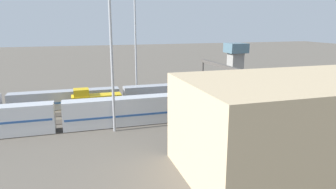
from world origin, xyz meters
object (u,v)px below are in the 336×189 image
Objects in this scene: signal_gantry at (224,71)px; control_tower at (235,59)px; train_on_track_2 at (95,102)px; train_on_track_4 at (191,106)px; train_on_track_1 at (163,93)px; light_mast_1 at (110,13)px; light_mast_0 at (135,16)px.

signal_gantry is 28.77m from control_tower.
train_on_track_4 is at bearing 150.09° from train_on_track_2.
train_on_track_2 reaches higher than train_on_track_1.
train_on_track_2 is 0.09× the size of train_on_track_1.
train_on_track_2 is 0.83× the size of control_tower.
train_on_track_4 is at bearing 50.29° from control_tower.
train_on_track_4 is 3.02× the size of light_mast_1.
light_mast_0 is 1.27× the size of signal_gantry.
light_mast_0 is 1.01× the size of light_mast_1.
control_tower is at bearing -147.44° from train_on_track_1.
train_on_track_4 and train_on_track_2 have the same top height.
light_mast_1 reaches higher than train_on_track_1.
train_on_track_4 reaches higher than train_on_track_1.
light_mast_1 is at bearing 71.06° from light_mast_0.
light_mast_0 is (5.96, -23.93, 17.24)m from train_on_track_4.
control_tower is at bearing -152.40° from train_on_track_2.
light_mast_1 is (-2.27, 12.74, 17.59)m from train_on_track_2.
light_mast_1 is 57.91m from control_tower.
train_on_track_2 is at bearing -29.91° from train_on_track_4.
light_mast_0 is 2.66× the size of control_tower.
control_tower reaches higher than train_on_track_1.
train_on_track_2 is at bearing 0.00° from signal_gantry.
light_mast_1 is 2.64× the size of control_tower.
signal_gantry is at bearing -139.71° from train_on_track_4.
light_mast_0 is at bearing -129.36° from train_on_track_2.
control_tower is at bearing -124.36° from signal_gantry.
train_on_track_4 is 44.09m from control_tower.
control_tower is at bearing -129.71° from train_on_track_4.
light_mast_0 reaches higher than signal_gantry.
light_mast_1 is 1.27× the size of signal_gantry.
light_mast_0 reaches higher than train_on_track_4.
light_mast_1 is at bearing 100.12° from train_on_track_2.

